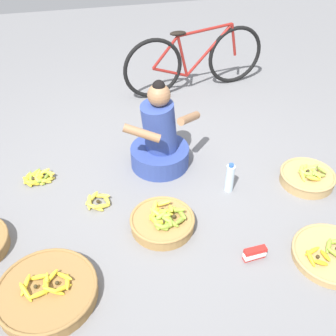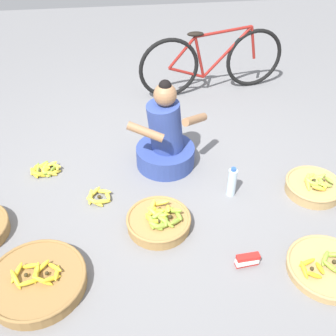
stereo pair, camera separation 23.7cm
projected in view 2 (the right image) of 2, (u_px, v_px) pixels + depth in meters
ground_plane at (165, 185)px, 3.42m from camera, size 10.00×10.00×0.00m
vendor_woman_front at (166, 140)px, 3.48m from camera, size 0.71×0.53×0.83m
bicycle_leaning at (212, 62)px, 4.52m from camera, size 1.69×0.28×0.73m
banana_basket_front_left at (327, 267)px, 2.70m from camera, size 0.55×0.55×0.13m
banana_basket_front_right at (37, 281)px, 2.60m from camera, size 0.65×0.65×0.16m
banana_basket_back_right at (159, 221)px, 3.01m from camera, size 0.49×0.49×0.17m
banana_basket_mid_left at (314, 186)px, 3.32m from camera, size 0.46×0.46×0.16m
loose_bananas_back_left at (99, 197)px, 3.27m from camera, size 0.23×0.23×0.08m
loose_bananas_near_vendor at (45, 170)px, 3.54m from camera, size 0.29×0.24×0.09m
water_bottle at (232, 182)px, 3.25m from camera, size 0.07×0.07×0.27m
packet_carton_stack at (247, 260)px, 2.74m from camera, size 0.17×0.08×0.09m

